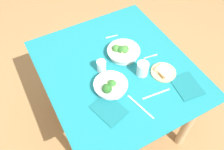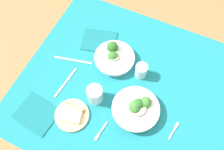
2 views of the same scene
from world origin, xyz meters
The scene contains 13 objects.
ground_plane centered at (0.00, 0.00, 0.00)m, with size 6.00×6.00×0.00m, color #9E7547.
dining_table centered at (0.00, 0.00, 0.64)m, with size 1.13×1.00×0.77m.
broccoli_bowl_far centered at (-0.09, 0.10, 0.80)m, with size 0.24×0.24×0.09m.
broccoli_bowl_near centered at (0.13, -0.12, 0.80)m, with size 0.22×0.22×0.09m.
bread_side_plate centered at (0.19, 0.26, 0.78)m, with size 0.17×0.17×0.03m.
water_glass_center centered at (0.13, 0.12, 0.82)m, with size 0.08×0.08×0.10m, color silver.
water_glass_side centered at (-0.03, -0.10, 0.81)m, with size 0.07×0.07×0.09m, color silver.
fork_by_far_bowl centered at (0.02, 0.27, 0.77)m, with size 0.03×0.11×0.00m.
fork_by_near_bowl centered at (-0.30, 0.11, 0.77)m, with size 0.03×0.10×0.00m.
table_knife_left centered at (0.31, 0.11, 0.77)m, with size 0.20×0.01×0.00m, color #B7B7BC.
table_knife_right centered at (0.34, -0.03, 0.77)m, with size 0.22×0.01×0.00m, color #B7B7BC.
napkin_folded_upper centered at (0.36, 0.33, 0.77)m, with size 0.20×0.16×0.01m, color #156870.
napkin_folded_lower centered at (0.27, -0.21, 0.77)m, with size 0.20×0.15×0.01m, color #156870.
Camera 2 is at (-0.15, 0.51, 1.94)m, focal length 38.57 mm.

